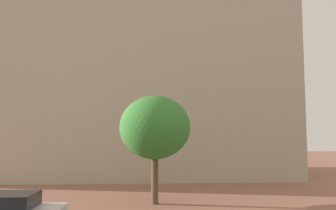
{
  "coord_description": "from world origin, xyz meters",
  "views": [
    {
      "loc": [
        -1.08,
        -2.89,
        3.42
      ],
      "look_at": [
        -0.31,
        9.89,
        4.59
      ],
      "focal_mm": 35.96,
      "sensor_mm": 36.0,
      "label": 1
    }
  ],
  "objects": [
    {
      "name": "tree_curb_far",
      "position": [
        -0.7,
        14.41,
        3.84
      ],
      "size": [
        3.63,
        3.63,
        5.49
      ],
      "color": "brown",
      "rests_on": "ground_plane"
    },
    {
      "name": "landmark_building",
      "position": [
        -3.39,
        28.03,
        9.37
      ],
      "size": [
        28.65,
        13.42,
        36.59
      ],
      "color": "#B2A893",
      "rests_on": "ground_plane"
    }
  ]
}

